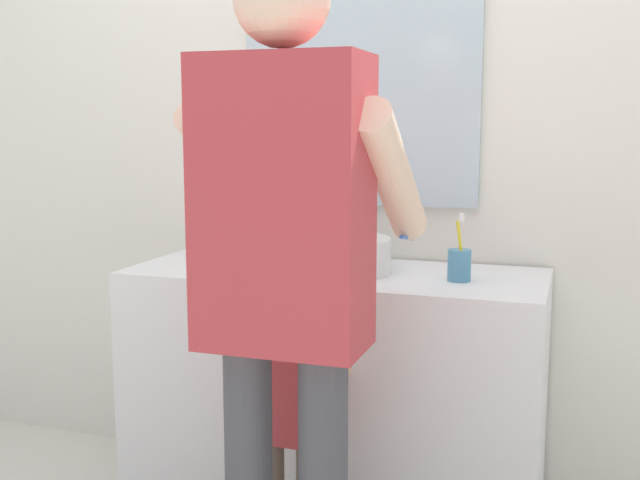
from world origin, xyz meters
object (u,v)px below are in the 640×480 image
object	(u,v)px
toothbrush_cup	(459,264)
adult_parent	(286,248)
child_toddler	(291,396)
soap_bottle	(230,245)

from	to	relation	value
toothbrush_cup	adult_parent	xyz separation A→B (m)	(-0.31, -0.64, 0.13)
child_toddler	adult_parent	distance (m)	0.55
toothbrush_cup	child_toddler	world-z (taller)	toothbrush_cup
toothbrush_cup	adult_parent	bearing A→B (deg)	-115.70
soap_bottle	adult_parent	size ratio (longest dim) A/B	0.10
toothbrush_cup	soap_bottle	world-z (taller)	toothbrush_cup
adult_parent	child_toddler	bearing A→B (deg)	109.18
toothbrush_cup	soap_bottle	bearing A→B (deg)	177.82
soap_bottle	child_toddler	size ratio (longest dim) A/B	0.18
soap_bottle	toothbrush_cup	bearing A→B (deg)	-2.18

